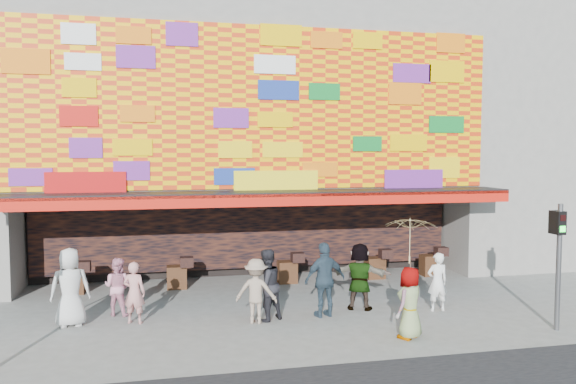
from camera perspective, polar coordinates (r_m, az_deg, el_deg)
name	(u,v)px	position (r m, az deg, el deg)	size (l,w,h in m)	color
ground	(288,328)	(13.80, -0.05, -13.66)	(90.00, 90.00, 0.00)	slate
shop_building	(241,125)	(21.24, -4.82, 6.81)	(15.20, 9.40, 10.00)	gray
neighbor_right	(548,110)	(26.23, 24.93, 7.59)	(11.00, 8.00, 12.00)	gray
signal_right	(559,252)	(14.68, 25.83, -5.52)	(0.22, 0.20, 3.00)	#59595B
ped_a	(70,287)	(14.68, -21.26, -9.00)	(0.93, 0.61, 1.91)	silver
ped_b	(134,293)	(14.47, -15.36, -9.83)	(0.56, 0.37, 1.53)	tan
ped_c	(266,285)	(14.18, -2.24, -9.41)	(0.88, 0.68, 1.80)	black
ped_d	(256,291)	(14.01, -3.25, -10.01)	(1.03, 0.59, 1.59)	gray
ped_e	(325,280)	(14.51, 3.77, -8.87)	(1.12, 0.47, 1.92)	#2C3E4D
ped_f	(360,276)	(15.25, 7.30, -8.49)	(1.67, 0.53, 1.80)	gray
ped_g	(410,303)	(13.17, 12.28, -10.94)	(0.79, 0.52, 1.63)	gray
ped_h	(437,282)	(15.55, 14.94, -8.80)	(0.57, 0.37, 1.56)	white
ped_i	(117,286)	(15.30, -16.94, -9.17)	(0.73, 0.57, 1.49)	pink
parasol	(411,241)	(12.88, 12.37, -4.85)	(1.49, 1.50, 2.00)	beige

